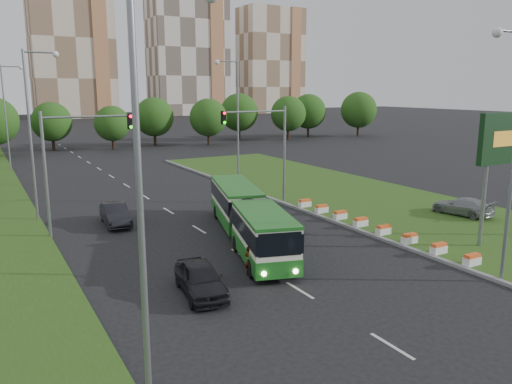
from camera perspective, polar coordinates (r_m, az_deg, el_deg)
ground at (r=30.36m, az=3.25°, el=-6.23°), size 360.00×360.00×0.00m
grass_median at (r=44.16m, az=11.83°, el=-0.65°), size 14.00×60.00×0.15m
median_kerb at (r=39.98m, az=4.33°, el=-1.70°), size 0.30×60.00×0.18m
lane_markings at (r=46.95m, az=-13.28°, el=-0.08°), size 0.20×100.00×0.01m
flower_planters at (r=33.98m, az=13.10°, el=-3.77°), size 1.10×15.90×0.60m
traffic_mast_median at (r=40.10m, az=1.32°, el=6.00°), size 5.76×0.32×8.00m
traffic_mast_left at (r=33.88m, az=-20.37°, el=4.22°), size 5.76×0.32×8.00m
street_lamps at (r=36.66m, az=-9.22°, el=6.34°), size 36.00×60.00×12.00m
tree_line at (r=83.43m, az=-11.73°, el=8.15°), size 120.00×8.00×9.00m
apartment_tower_ceast at (r=177.60m, az=-20.38°, el=16.08°), size 25.00×15.00×50.00m
apartment_tower_east at (r=188.56m, az=-7.81°, el=15.92°), size 27.00×15.00×47.00m
midrise_east at (r=204.07m, az=1.67°, el=14.71°), size 24.00×14.00×40.00m
articulated_bus at (r=31.04m, az=-1.40°, el=-2.84°), size 2.39×15.32×2.52m
car_left_near at (r=23.46m, az=-6.37°, el=-9.83°), size 2.41×4.64×1.51m
car_left_far at (r=36.21m, az=-15.78°, el=-2.48°), size 1.91×4.60×1.48m
car_median at (r=40.06m, az=22.52°, el=-1.50°), size 2.63×4.76×1.31m
pedestrian at (r=25.50m, az=-0.75°, el=-7.88°), size 0.55×0.67×1.58m
shopping_trolley at (r=25.87m, az=2.69°, el=-8.67°), size 0.40×0.42×0.68m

